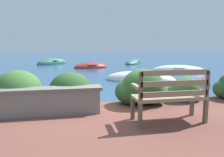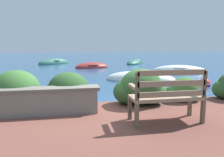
{
  "view_description": "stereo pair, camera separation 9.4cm",
  "coord_description": "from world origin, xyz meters",
  "px_view_note": "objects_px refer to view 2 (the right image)",
  "views": [
    {
      "loc": [
        -0.82,
        -4.92,
        1.53
      ],
      "look_at": [
        0.77,
        3.1,
        0.28
      ],
      "focal_mm": 35.0,
      "sensor_mm": 36.0,
      "label": 1
    },
    {
      "loc": [
        -0.73,
        -4.94,
        1.53
      ],
      "look_at": [
        0.77,
        3.1,
        0.28
      ],
      "focal_mm": 35.0,
      "sensor_mm": 36.0,
      "label": 2
    }
  ],
  "objects_px": {
    "rowboat_distant": "(54,63)",
    "mooring_buoy": "(204,84)",
    "park_bench": "(167,95)",
    "rowboat_outer": "(135,63)",
    "rowboat_mid": "(180,71)",
    "rowboat_nearest": "(140,79)",
    "rowboat_far": "(92,67)"
  },
  "relations": [
    {
      "from": "park_bench",
      "to": "rowboat_outer",
      "type": "xyz_separation_m",
      "value": [
        3.68,
        14.36,
        -0.65
      ]
    },
    {
      "from": "rowboat_mid",
      "to": "mooring_buoy",
      "type": "bearing_deg",
      "value": -82.91
    },
    {
      "from": "rowboat_nearest",
      "to": "rowboat_far",
      "type": "xyz_separation_m",
      "value": [
        -1.55,
        5.94,
        -0.0
      ]
    },
    {
      "from": "rowboat_distant",
      "to": "rowboat_nearest",
      "type": "bearing_deg",
      "value": -105.11
    },
    {
      "from": "park_bench",
      "to": "rowboat_distant",
      "type": "relative_size",
      "value": 0.44
    },
    {
      "from": "rowboat_outer",
      "to": "rowboat_nearest",
      "type": "bearing_deg",
      "value": -163.8
    },
    {
      "from": "park_bench",
      "to": "rowboat_mid",
      "type": "height_order",
      "value": "park_bench"
    },
    {
      "from": "rowboat_mid",
      "to": "rowboat_nearest",
      "type": "bearing_deg",
      "value": -117.26
    },
    {
      "from": "rowboat_far",
      "to": "rowboat_distant",
      "type": "distance_m",
      "value": 4.61
    },
    {
      "from": "rowboat_far",
      "to": "rowboat_outer",
      "type": "bearing_deg",
      "value": 25.94
    },
    {
      "from": "rowboat_nearest",
      "to": "park_bench",
      "type": "bearing_deg",
      "value": -76.14
    },
    {
      "from": "rowboat_outer",
      "to": "mooring_buoy",
      "type": "height_order",
      "value": "rowboat_outer"
    },
    {
      "from": "park_bench",
      "to": "rowboat_nearest",
      "type": "bearing_deg",
      "value": 80.42
    },
    {
      "from": "rowboat_mid",
      "to": "mooring_buoy",
      "type": "xyz_separation_m",
      "value": [
        -1.22,
        -4.3,
        0.02
      ]
    },
    {
      "from": "park_bench",
      "to": "rowboat_mid",
      "type": "relative_size",
      "value": 0.39
    },
    {
      "from": "park_bench",
      "to": "rowboat_nearest",
      "type": "height_order",
      "value": "park_bench"
    },
    {
      "from": "park_bench",
      "to": "rowboat_nearest",
      "type": "xyz_separation_m",
      "value": [
        1.33,
        5.58,
        -0.64
      ]
    },
    {
      "from": "rowboat_far",
      "to": "rowboat_outer",
      "type": "relative_size",
      "value": 0.76
    },
    {
      "from": "rowboat_nearest",
      "to": "rowboat_outer",
      "type": "xyz_separation_m",
      "value": [
        2.35,
        8.78,
        -0.01
      ]
    },
    {
      "from": "rowboat_outer",
      "to": "mooring_buoy",
      "type": "xyz_separation_m",
      "value": [
        -0.32,
        -10.37,
        0.02
      ]
    },
    {
      "from": "mooring_buoy",
      "to": "rowboat_far",
      "type": "bearing_deg",
      "value": 115.4
    },
    {
      "from": "rowboat_nearest",
      "to": "rowboat_far",
      "type": "relative_size",
      "value": 1.32
    },
    {
      "from": "rowboat_nearest",
      "to": "mooring_buoy",
      "type": "height_order",
      "value": "rowboat_nearest"
    },
    {
      "from": "rowboat_distant",
      "to": "mooring_buoy",
      "type": "bearing_deg",
      "value": -99.83
    },
    {
      "from": "park_bench",
      "to": "rowboat_mid",
      "type": "bearing_deg",
      "value": 64.91
    },
    {
      "from": "park_bench",
      "to": "rowboat_far",
      "type": "distance_m",
      "value": 11.55
    },
    {
      "from": "rowboat_mid",
      "to": "mooring_buoy",
      "type": "height_order",
      "value": "rowboat_mid"
    },
    {
      "from": "rowboat_mid",
      "to": "rowboat_outer",
      "type": "bearing_deg",
      "value": 121.41
    },
    {
      "from": "rowboat_nearest",
      "to": "mooring_buoy",
      "type": "distance_m",
      "value": 2.58
    },
    {
      "from": "rowboat_nearest",
      "to": "rowboat_far",
      "type": "bearing_deg",
      "value": 131.96
    },
    {
      "from": "rowboat_nearest",
      "to": "rowboat_outer",
      "type": "relative_size",
      "value": 1.01
    },
    {
      "from": "rowboat_distant",
      "to": "park_bench",
      "type": "bearing_deg",
      "value": -118.26
    }
  ]
}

